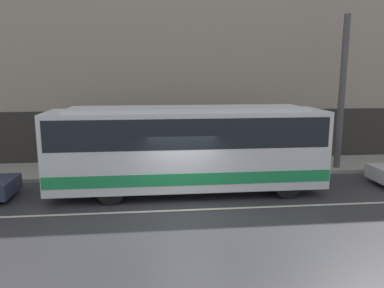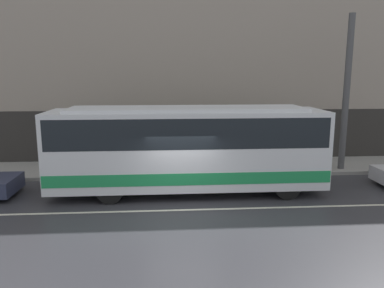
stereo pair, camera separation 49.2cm
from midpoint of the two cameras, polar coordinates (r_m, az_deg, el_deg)
name	(u,v)px [view 2 (the right image)]	position (r m, az deg, el deg)	size (l,w,h in m)	color
ground_plane	(182,210)	(13.28, -0.44, -10.05)	(60.00, 60.00, 0.00)	#333338
sidewalk	(177,168)	(18.59, -1.56, -3.68)	(60.00, 3.19, 0.17)	gray
building_facade	(175,42)	(19.80, -1.89, 15.27)	(60.00, 0.35, 12.97)	gray
lane_stripe	(182,210)	(13.28, -0.44, -10.03)	(54.00, 0.14, 0.01)	beige
transit_bus	(188,145)	(14.69, 0.29, -0.19)	(10.65, 2.55, 3.42)	silver
utility_pole_near	(346,94)	(19.15, 23.15, 7.08)	(0.30, 0.30, 7.21)	#4C4C4F
pedestrian_waiting	(219,156)	(17.82, 4.89, -1.79)	(0.36, 0.36, 1.51)	#1E5933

